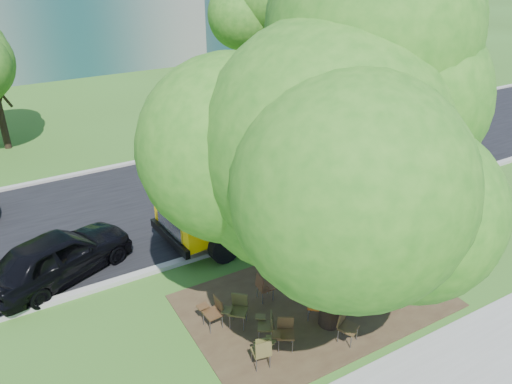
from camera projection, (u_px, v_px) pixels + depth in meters
ground at (275, 303)px, 13.63m from camera, size 160.00×160.00×0.00m
dirt_patch at (315, 301)px, 13.68m from camera, size 7.00×4.50×0.03m
asphalt_road at (178, 199)px, 19.03m from camera, size 80.00×8.00×0.04m
kerb_near at (225, 248)px, 15.91m from camera, size 80.00×0.25×0.14m
kerb_far at (143, 161)px, 22.17m from camera, size 80.00×0.25×0.14m
bg_tree_3 at (265, 23)px, 25.74m from camera, size 5.60×5.60×7.84m
bg_tree_4 at (392, 27)px, 28.84m from camera, size 5.00×5.00×6.85m
main_tree at (346, 126)px, 10.43m from camera, size 7.20×7.20×9.00m
school_bus at (338, 152)px, 18.53m from camera, size 13.01×3.99×3.13m
chair_0 at (263, 350)px, 11.35m from camera, size 0.62×0.49×0.84m
chair_1 at (264, 346)px, 11.51m from camera, size 0.64×0.50×0.79m
chair_2 at (267, 323)px, 12.20m from camera, size 0.52×0.66×0.78m
chair_3 at (285, 330)px, 11.92m from camera, size 0.71×0.56×0.85m
chair_4 at (343, 296)px, 13.01m from camera, size 0.70×0.55×0.90m
chair_5 at (346, 324)px, 12.06m from camera, size 0.60×0.70×0.88m
chair_6 at (346, 283)px, 13.53m from camera, size 0.72×0.60×0.88m
chair_7 at (399, 288)px, 13.26m from camera, size 0.79×0.63×0.93m
chair_8 at (214, 309)px, 12.55m from camera, size 0.55×0.59×0.89m
chair_9 at (238, 307)px, 12.61m from camera, size 0.78×0.62×0.91m
chair_10 at (264, 286)px, 13.47m from camera, size 0.48×0.55×0.83m
chair_11 at (318, 302)px, 12.82m from camera, size 0.59×0.74×0.87m
black_car at (59, 255)px, 14.36m from camera, size 4.66×3.27×1.47m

